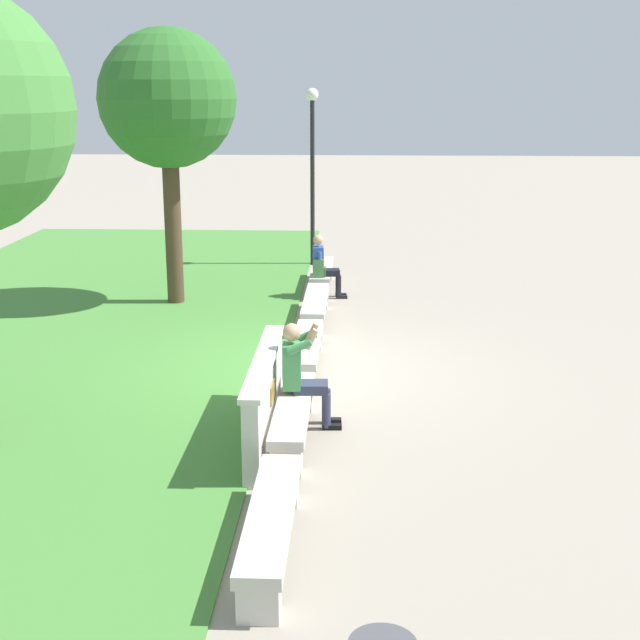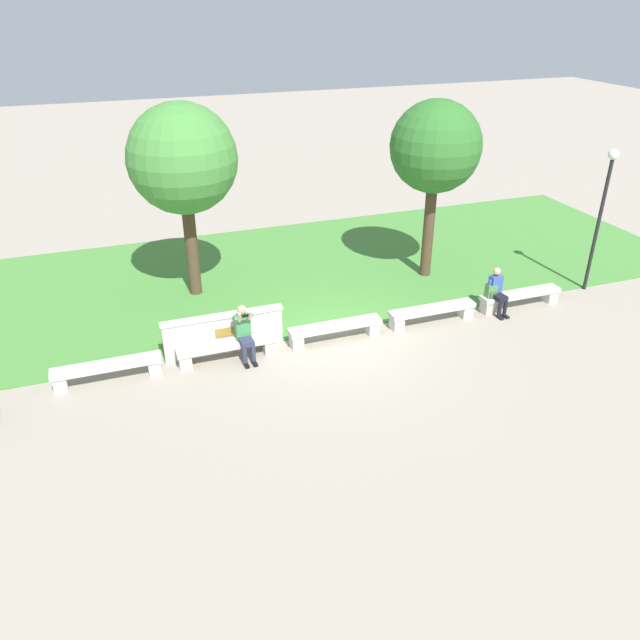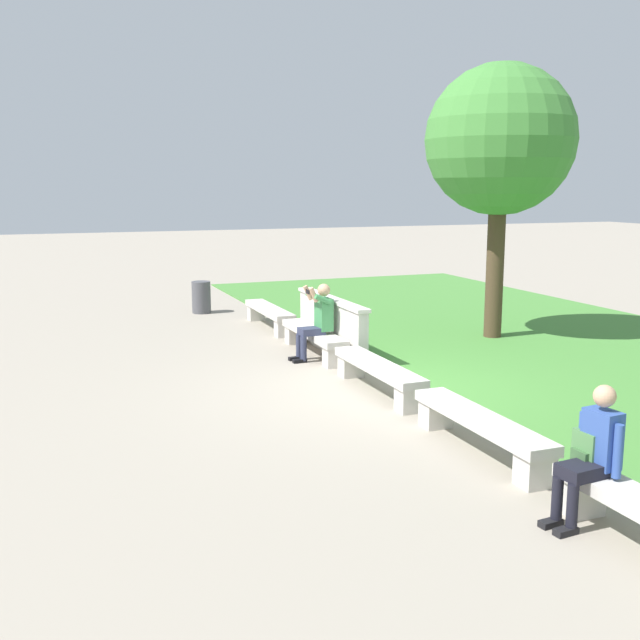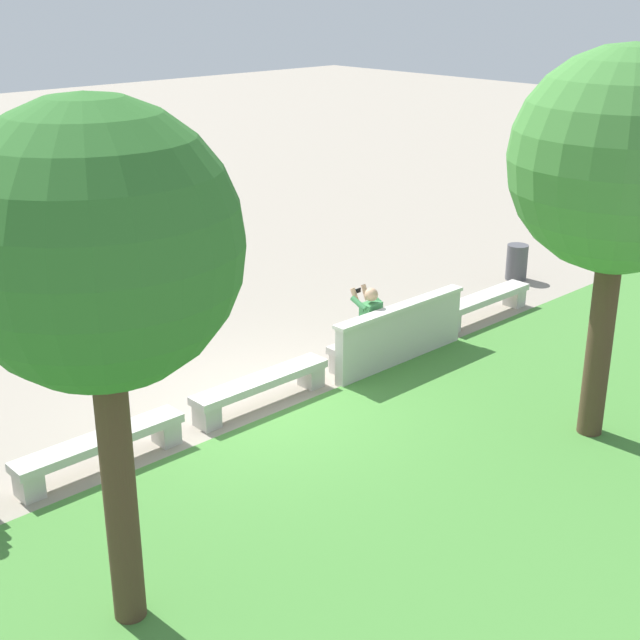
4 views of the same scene
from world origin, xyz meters
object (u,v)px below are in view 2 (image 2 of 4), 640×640
bench_near (228,348)px  tree_left_background (183,160)px  bench_main (107,369)px  backpack (491,291)px  tree_behind_wall (435,148)px  bench_end (520,296)px  lamp_post (603,201)px  bench_far (432,312)px  person_distant (497,290)px  person_photographer (244,330)px  bench_mid (335,329)px

bench_near → tree_left_background: size_ratio=0.45×
bench_main → bench_near: 2.68m
backpack → tree_behind_wall: bearing=99.4°
bench_end → lamp_post: size_ratio=0.59×
bench_far → person_distant: person_distant is taller
person_distant → tree_behind_wall: 4.26m
bench_main → bench_near: size_ratio=1.00×
bench_near → tree_left_background: bearing=91.4°
bench_end → person_photographer: (-7.64, -0.08, 0.43)m
bench_far → tree_left_background: 7.51m
bench_near → bench_end: (8.04, 0.00, 0.00)m
bench_end → person_photographer: person_photographer is taller
bench_near → tree_behind_wall: tree_behind_wall is taller
backpack → lamp_post: bearing=5.2°
tree_left_background → person_photographer: bearing=-82.7°
bench_near → backpack: 7.11m
bench_far → person_photographer: bearing=-179.1°
bench_mid → bench_end: 5.36m
backpack → tree_behind_wall: 4.22m
person_photographer → tree_behind_wall: tree_behind_wall is taller
bench_main → bench_far: same height
person_distant → tree_left_background: size_ratio=0.24×
bench_near → bench_far: size_ratio=1.00×
bench_end → tree_behind_wall: (-1.40, 2.76, 3.49)m
bench_near → lamp_post: (10.52, 0.32, 2.30)m
bench_far → tree_left_background: tree_left_background is taller
bench_far → tree_left_background: bearing=145.1°
person_photographer → backpack: person_photographer is taller
tree_behind_wall → tree_left_background: 6.82m
tree_left_background → bench_main: bearing=-124.2°
bench_end → backpack: bearing=179.3°
person_photographer → person_distant: (6.82, 0.01, -0.06)m
bench_main → bench_mid: (5.36, 0.00, 0.00)m
person_photographer → tree_behind_wall: bearing=24.4°
bench_near → person_distant: bearing=-0.5°
bench_main → tree_left_background: (2.59, 3.81, 3.48)m
bench_mid → bench_far: bearing=0.0°
bench_main → person_distant: person_distant is taller
person_distant → lamp_post: size_ratio=0.31×
bench_mid → backpack: (4.42, 0.01, 0.32)m
tree_left_background → bench_mid: bearing=-53.9°
bench_main → tree_behind_wall: 10.33m
bench_main → person_photographer: bearing=-1.4°
person_photographer → lamp_post: lamp_post is taller
backpack → tree_left_background: (-7.20, 3.80, 3.17)m
backpack → bench_main: bearing=-179.9°
bench_near → bench_mid: 2.68m
tree_behind_wall → bench_near: bearing=-157.4°
bench_near → person_photographer: bearing=-10.9°
bench_near → bench_end: 8.04m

